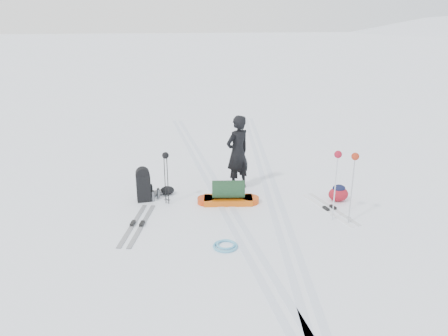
{
  "coord_description": "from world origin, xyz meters",
  "views": [
    {
      "loc": [
        -1.51,
        -8.75,
        4.15
      ],
      "look_at": [
        -0.06,
        0.21,
        0.95
      ],
      "focal_mm": 35.0,
      "sensor_mm": 36.0,
      "label": 1
    }
  ],
  "objects_px": {
    "skier": "(238,153)",
    "expedition_rucksack": "(146,185)",
    "pulk_sled": "(228,195)",
    "ski_poles_black": "(166,162)"
  },
  "relations": [
    {
      "from": "skier",
      "to": "ski_poles_black",
      "type": "distance_m",
      "value": 1.9
    },
    {
      "from": "expedition_rucksack",
      "to": "pulk_sled",
      "type": "bearing_deg",
      "value": -19.44
    },
    {
      "from": "pulk_sled",
      "to": "expedition_rucksack",
      "type": "height_order",
      "value": "expedition_rucksack"
    },
    {
      "from": "skier",
      "to": "ski_poles_black",
      "type": "height_order",
      "value": "skier"
    },
    {
      "from": "skier",
      "to": "expedition_rucksack",
      "type": "relative_size",
      "value": 2.27
    },
    {
      "from": "pulk_sled",
      "to": "ski_poles_black",
      "type": "xyz_separation_m",
      "value": [
        -1.4,
        0.21,
        0.81
      ]
    },
    {
      "from": "skier",
      "to": "pulk_sled",
      "type": "relative_size",
      "value": 1.27
    },
    {
      "from": "pulk_sled",
      "to": "ski_poles_black",
      "type": "relative_size",
      "value": 1.18
    },
    {
      "from": "skier",
      "to": "expedition_rucksack",
      "type": "bearing_deg",
      "value": -21.43
    },
    {
      "from": "expedition_rucksack",
      "to": "skier",
      "type": "bearing_deg",
      "value": 4.63
    }
  ]
}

